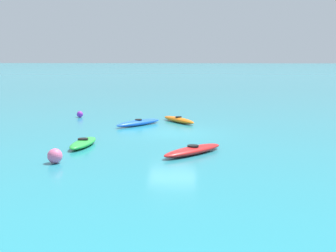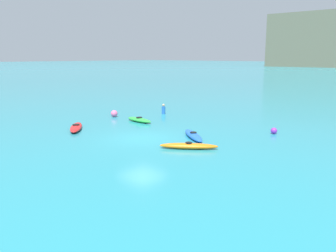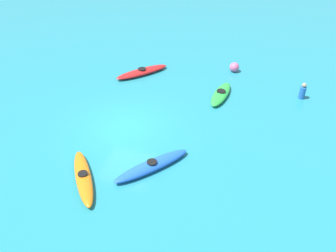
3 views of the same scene
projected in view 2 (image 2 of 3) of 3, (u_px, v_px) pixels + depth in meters
ground_plane at (142, 138)px, 21.71m from camera, size 600.00×600.00×0.00m
kayak_orange at (189, 146)px, 19.19m from camera, size 2.91×2.38×0.37m
kayak_green at (139, 120)px, 27.06m from camera, size 2.69×0.95×0.37m
kayak_blue at (193, 135)px, 21.77m from camera, size 3.06×2.54×0.37m
kayak_red at (76, 127)px, 24.22m from camera, size 3.02×2.67×0.37m
buoy_pink at (114, 114)px, 29.27m from camera, size 0.56×0.56×0.56m
buoy_purple at (274, 131)px, 22.88m from camera, size 0.41×0.41×0.41m
person_near_shore at (164, 110)px, 30.75m from camera, size 0.45×0.45×0.88m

